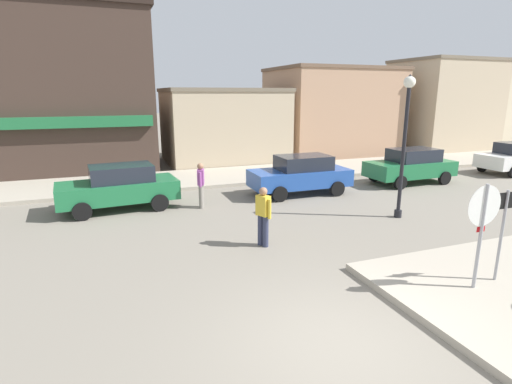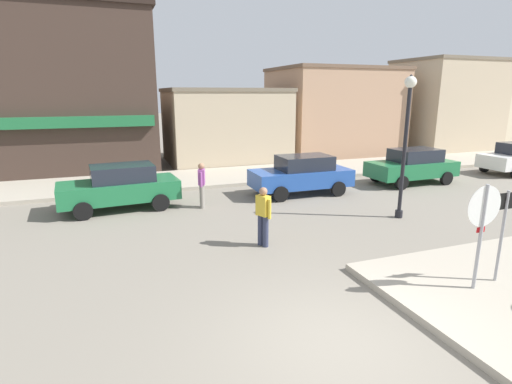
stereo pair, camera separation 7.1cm
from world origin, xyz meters
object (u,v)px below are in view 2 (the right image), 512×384
Objects in this scene: one_way_sign at (503,227)px; parked_car_third at (412,166)px; parked_car_nearest at (120,186)px; pedestrian_crossing_near at (202,184)px; stop_sign at (482,224)px; pedestrian_crossing_far at (263,215)px; lamp_post at (407,127)px; parked_car_second at (302,174)px.

parked_car_third is (5.35, 8.70, -0.52)m from one_way_sign.
parked_car_nearest and parked_car_third have the same top height.
parked_car_nearest is 2.84m from pedestrian_crossing_near.
stop_sign reaches higher than parked_car_nearest.
pedestrian_crossing_far is (-9.09, -4.82, 0.06)m from parked_car_third.
parked_car_third is (12.51, -0.20, 0.00)m from parked_car_nearest.
lamp_post is at bearing 8.88° from pedestrian_crossing_far.
pedestrian_crossing_far is at bearing 127.28° from stop_sign.
stop_sign is 8.99m from pedestrian_crossing_near.
one_way_sign reaches higher than pedestrian_crossing_near.
parked_car_second is 0.99× the size of parked_car_third.
stop_sign is at bearing -52.72° from pedestrian_crossing_far.
parked_car_second is at bearing 7.91° from pedestrian_crossing_near.
stop_sign is 0.57× the size of parked_car_third.
parked_car_nearest is 2.56× the size of pedestrian_crossing_near.
parked_car_third is at bearing 45.31° from lamp_post.
lamp_post reaches higher than pedestrian_crossing_far.
pedestrian_crossing_far is at bearing -55.76° from parked_car_nearest.
pedestrian_crossing_near is (-5.81, 3.39, -2.09)m from lamp_post.
pedestrian_crossing_near is at bearing -172.09° from parked_car_second.
one_way_sign is 8.66m from parked_car_second.
lamp_post is at bearing -26.39° from parked_car_nearest.
parked_car_second is at bearing -179.46° from parked_car_third.
parked_car_third is at bearing 3.73° from pedestrian_crossing_near.
parked_car_third is (6.07, 8.79, -0.71)m from stop_sign.
one_way_sign is 9.21m from pedestrian_crossing_near.
stop_sign reaches higher than pedestrian_crossing_near.
stop_sign reaches higher than one_way_sign.
lamp_post is at bearing 66.40° from stop_sign.
pedestrian_crossing_far is at bearing 133.99° from one_way_sign.
pedestrian_crossing_far is at bearing -126.35° from parked_car_second.
stop_sign is 8.78m from parked_car_second.
pedestrian_crossing_near is at bearing -176.27° from parked_car_third.
stop_sign is at bearing -65.44° from pedestrian_crossing_near.
parked_car_second is 5.58m from parked_car_third.
one_way_sign is 5.40m from pedestrian_crossing_far.
stop_sign is at bearing -113.60° from lamp_post.
lamp_post is 2.82× the size of pedestrian_crossing_far.
lamp_post is 1.13× the size of parked_car_second.
lamp_post is 6.06m from parked_car_third.
lamp_post is (2.08, 4.77, 1.44)m from stop_sign.
stop_sign is 1.43× the size of pedestrian_crossing_near.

